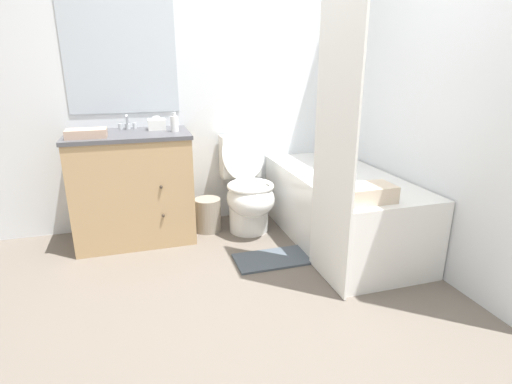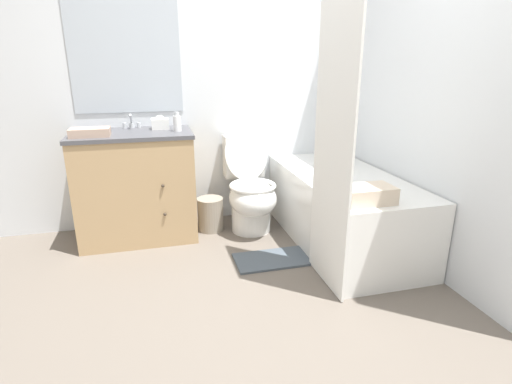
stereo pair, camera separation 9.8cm
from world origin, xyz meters
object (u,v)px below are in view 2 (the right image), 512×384
Objects in this scene: hand_towel_folded at (90,132)px; bath_mat at (272,259)px; sink_faucet at (132,124)px; wastebasket at (211,214)px; toilet at (250,191)px; tissue_box at (160,124)px; soap_dispenser at (177,123)px; bathtub at (342,208)px; bath_towel_folded at (368,195)px; vanity_cabinet at (136,185)px.

hand_towel_folded is 1.60m from bath_mat.
wastebasket is (0.58, -0.21, -0.76)m from sink_faucet.
toilet is at bearing 91.31° from bath_mat.
toilet is at bearing 1.73° from hand_towel_folded.
bath_mat is (0.93, -0.88, -0.89)m from sink_faucet.
soap_dispenser is (0.13, -0.14, 0.02)m from tissue_box.
sink_faucet is 1.56m from bath_mat.
soap_dispenser is at bearing 132.17° from bath_mat.
toilet is 6.41× the size of tissue_box.
bathtub is at bearing 16.09° from bath_mat.
bath_towel_folded is (1.18, -1.21, -0.30)m from tissue_box.
toilet is at bearing 146.51° from bathtub.
hand_towel_folded reaches higher than vanity_cabinet.
toilet is at bearing -3.88° from soap_dispenser.
sink_faucet is at bearing 48.58° from hand_towel_folded.
toilet is 0.82m from soap_dispenser.
vanity_cabinet is 1.05× the size of toilet.
bath_towel_folded reaches higher than wastebasket.
soap_dispenser is (-1.20, 0.46, 0.65)m from bathtub.
bath_towel_folded is at bearing -45.47° from soap_dispenser.
hand_towel_folded reaches higher than toilet.
vanity_cabinet is 1.80m from bath_towel_folded.
bath_mat is at bearing -36.57° from vanity_cabinet.
vanity_cabinet is 3.31× the size of hand_towel_folded.
sink_faucet is 0.96× the size of soap_dispenser.
sink_faucet is 0.98m from wastebasket.
soap_dispenser is (-0.57, 0.04, 0.59)m from toilet.
tissue_box reaches higher than bath_mat.
bathtub is 0.71m from bath_towel_folded.
wastebasket is at bearing -1.36° from vanity_cabinet.
bath_mat is at bearing -43.51° from sink_faucet.
bathtub is at bearing -33.49° from toilet.
bath_towel_folded is (0.49, -1.03, 0.26)m from toilet.
sink_faucet reaches higher than tissue_box.
hand_towel_folded reaches higher than wastebasket.
wastebasket is 0.85m from tissue_box.
tissue_box is at bearing 132.02° from bath_mat.
bathtub is at bearing -11.93° from hand_towel_folded.
tissue_box is 1.72m from bath_towel_folded.
soap_dispenser is at bearing 159.08° from bathtub.
tissue_box reaches higher than toilet.
wastebasket is 1.03× the size of hand_towel_folded.
bath_towel_folded is at bearing -43.10° from sink_faucet.
soap_dispenser is (-0.23, -0.03, 0.79)m from wastebasket.
vanity_cabinet reaches higher than wastebasket.
toilet is 1.17m from bath_towel_folded.
vanity_cabinet is 1.23m from bath_mat.
bath_mat is (1.20, -0.57, -0.89)m from hand_towel_folded.
bath_mat is (-0.62, -0.18, -0.27)m from bathtub.
toilet is 5.84× the size of soap_dispenser.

